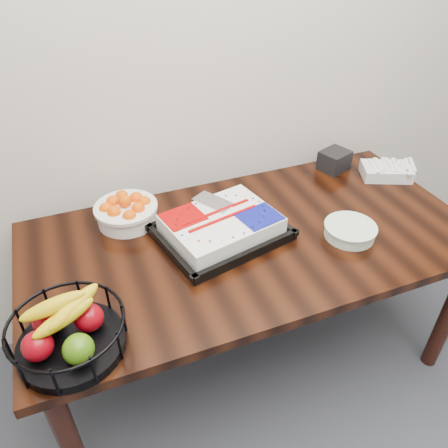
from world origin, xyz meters
name	(u,v)px	position (x,y,z in m)	size (l,w,h in m)	color
table	(252,253)	(0.00, 2.00, 0.66)	(1.80, 0.90, 0.75)	black
cake_tray	(221,227)	(-0.12, 2.05, 0.79)	(0.55, 0.47, 0.10)	black
tangerine_bowl	(126,208)	(-0.44, 2.28, 0.82)	(0.26, 0.26, 0.16)	white
fruit_basket	(68,332)	(-0.73, 1.70, 0.82)	(0.34, 0.34, 0.18)	black
plate_stack	(350,231)	(0.36, 1.86, 0.78)	(0.21, 0.21, 0.05)	white
fork_bag	(386,171)	(0.80, 2.19, 0.78)	(0.27, 0.23, 0.06)	silver
napkin_box	(334,160)	(0.60, 2.35, 0.80)	(0.14, 0.12, 0.10)	black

